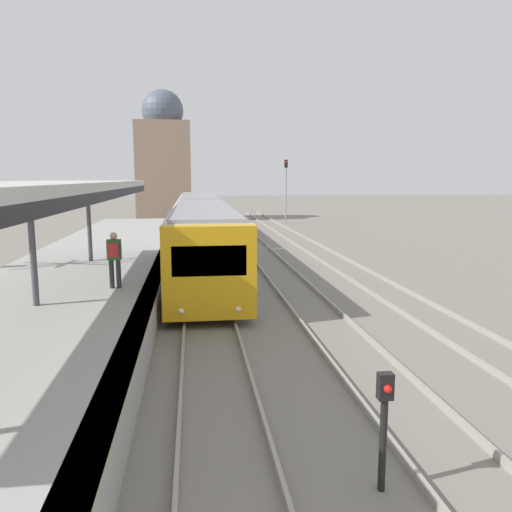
{
  "coord_description": "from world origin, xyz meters",
  "views": [
    {
      "loc": [
        -0.42,
        -0.94,
        4.19
      ],
      "look_at": [
        1.67,
        15.51,
        1.59
      ],
      "focal_mm": 35.0,
      "sensor_mm": 36.0,
      "label": 1
    }
  ],
  "objects_px": {
    "train_near": "(200,223)",
    "person_on_platform": "(114,255)",
    "signal_post_near": "(384,418)",
    "signal_mast_far": "(286,184)"
  },
  "relations": [
    {
      "from": "train_near",
      "to": "person_on_platform",
      "type": "bearing_deg",
      "value": -101.54
    },
    {
      "from": "signal_post_near",
      "to": "signal_mast_far",
      "type": "distance_m",
      "value": 39.85
    },
    {
      "from": "signal_post_near",
      "to": "signal_mast_far",
      "type": "height_order",
      "value": "signal_mast_far"
    },
    {
      "from": "person_on_platform",
      "to": "train_near",
      "type": "xyz_separation_m",
      "value": [
        2.74,
        13.4,
        -0.27
      ]
    },
    {
      "from": "train_near",
      "to": "signal_mast_far",
      "type": "bearing_deg",
      "value": 64.57
    },
    {
      "from": "train_near",
      "to": "signal_mast_far",
      "type": "height_order",
      "value": "signal_mast_far"
    },
    {
      "from": "signal_mast_far",
      "to": "signal_post_near",
      "type": "bearing_deg",
      "value": -98.72
    },
    {
      "from": "train_near",
      "to": "signal_post_near",
      "type": "bearing_deg",
      "value": -84.77
    },
    {
      "from": "person_on_platform",
      "to": "signal_post_near",
      "type": "height_order",
      "value": "person_on_platform"
    },
    {
      "from": "signal_post_near",
      "to": "train_near",
      "type": "bearing_deg",
      "value": 95.23
    }
  ]
}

